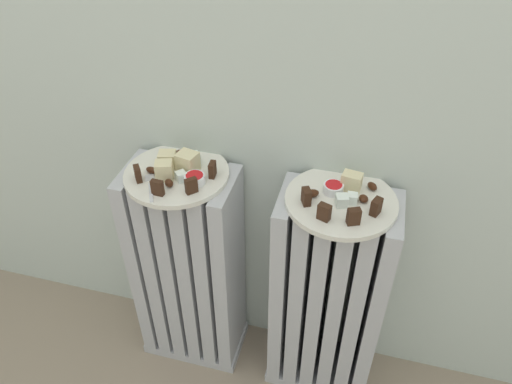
% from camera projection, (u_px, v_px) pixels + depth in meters
% --- Properties ---
extents(radiator_left, '(0.28, 0.17, 0.64)m').
position_uv_depth(radiator_left, '(189.00, 271.00, 1.34)').
color(radiator_left, '#B2B2B7').
rests_on(radiator_left, ground_plane).
extents(radiator_right, '(0.28, 0.17, 0.64)m').
position_uv_depth(radiator_right, '(327.00, 299.00, 1.26)').
color(radiator_right, '#B2B2B7').
rests_on(radiator_right, ground_plane).
extents(plate_left, '(0.24, 0.24, 0.01)m').
position_uv_depth(plate_left, '(177.00, 174.00, 1.13)').
color(plate_left, silver).
rests_on(plate_left, radiator_left).
extents(plate_right, '(0.24, 0.24, 0.01)m').
position_uv_depth(plate_right, '(341.00, 201.00, 1.06)').
color(plate_right, silver).
rests_on(plate_right, radiator_right).
extents(dark_cake_slice_left_0, '(0.03, 0.03, 0.04)m').
position_uv_depth(dark_cake_slice_left_0, '(138.00, 174.00, 1.09)').
color(dark_cake_slice_left_0, '#382114').
rests_on(dark_cake_slice_left_0, plate_left).
extents(dark_cake_slice_left_1, '(0.03, 0.01, 0.04)m').
position_uv_depth(dark_cake_slice_left_1, '(157.00, 188.00, 1.05)').
color(dark_cake_slice_left_1, '#382114').
rests_on(dark_cake_slice_left_1, plate_left).
extents(dark_cake_slice_left_2, '(0.03, 0.03, 0.04)m').
position_uv_depth(dark_cake_slice_left_2, '(191.00, 186.00, 1.06)').
color(dark_cake_slice_left_2, '#382114').
rests_on(dark_cake_slice_left_2, plate_left).
extents(dark_cake_slice_left_3, '(0.02, 0.03, 0.04)m').
position_uv_depth(dark_cake_slice_left_3, '(212.00, 170.00, 1.11)').
color(dark_cake_slice_left_3, '#382114').
rests_on(dark_cake_slice_left_3, plate_left).
extents(marble_cake_slice_left_0, '(0.05, 0.04, 0.04)m').
position_uv_depth(marble_cake_slice_left_0, '(167.00, 159.00, 1.14)').
color(marble_cake_slice_left_0, beige).
rests_on(marble_cake_slice_left_0, plate_left).
extents(marble_cake_slice_left_1, '(0.05, 0.04, 0.04)m').
position_uv_depth(marble_cake_slice_left_1, '(164.00, 171.00, 1.10)').
color(marble_cake_slice_left_1, beige).
rests_on(marble_cake_slice_left_1, plate_left).
extents(marble_cake_slice_left_2, '(0.05, 0.05, 0.05)m').
position_uv_depth(marble_cake_slice_left_2, '(188.00, 162.00, 1.12)').
color(marble_cake_slice_left_2, beige).
rests_on(marble_cake_slice_left_2, plate_left).
extents(turkish_delight_left_0, '(0.03, 0.03, 0.02)m').
position_uv_depth(turkish_delight_left_0, '(194.00, 158.00, 1.15)').
color(turkish_delight_left_0, white).
rests_on(turkish_delight_left_0, plate_left).
extents(turkish_delight_left_1, '(0.03, 0.03, 0.02)m').
position_uv_depth(turkish_delight_left_1, '(181.00, 176.00, 1.10)').
color(turkish_delight_left_1, white).
rests_on(turkish_delight_left_1, plate_left).
extents(medjool_date_left_0, '(0.03, 0.03, 0.02)m').
position_uv_depth(medjool_date_left_0, '(169.00, 183.00, 1.08)').
color(medjool_date_left_0, '#3D1E0F').
rests_on(medjool_date_left_0, plate_left).
extents(medjool_date_left_1, '(0.03, 0.02, 0.01)m').
position_uv_depth(medjool_date_left_1, '(152.00, 170.00, 1.12)').
color(medjool_date_left_1, '#3D1E0F').
rests_on(medjool_date_left_1, plate_left).
extents(medjool_date_left_2, '(0.03, 0.03, 0.02)m').
position_uv_depth(medjool_date_left_2, '(180.00, 153.00, 1.18)').
color(medjool_date_left_2, '#3D1E0F').
rests_on(medjool_date_left_2, plate_left).
extents(jam_bowl_left, '(0.05, 0.05, 0.02)m').
position_uv_depth(jam_bowl_left, '(195.00, 179.00, 1.09)').
color(jam_bowl_left, white).
rests_on(jam_bowl_left, plate_left).
extents(dark_cake_slice_right_0, '(0.03, 0.03, 0.04)m').
position_uv_depth(dark_cake_slice_right_0, '(306.00, 197.00, 1.03)').
color(dark_cake_slice_right_0, '#382114').
rests_on(dark_cake_slice_right_0, plate_right).
extents(dark_cake_slice_right_1, '(0.03, 0.02, 0.04)m').
position_uv_depth(dark_cake_slice_right_1, '(324.00, 212.00, 0.99)').
color(dark_cake_slice_right_1, '#382114').
rests_on(dark_cake_slice_right_1, plate_right).
extents(dark_cake_slice_right_2, '(0.03, 0.03, 0.04)m').
position_uv_depth(dark_cake_slice_right_2, '(354.00, 217.00, 0.98)').
color(dark_cake_slice_right_2, '#382114').
rests_on(dark_cake_slice_right_2, plate_right).
extents(dark_cake_slice_right_3, '(0.02, 0.03, 0.04)m').
position_uv_depth(dark_cake_slice_right_3, '(376.00, 207.00, 1.00)').
color(dark_cake_slice_right_3, '#382114').
rests_on(dark_cake_slice_right_3, plate_right).
extents(marble_cake_slice_right_0, '(0.05, 0.04, 0.04)m').
position_uv_depth(marble_cake_slice_right_0, '(352.00, 182.00, 1.07)').
color(marble_cake_slice_right_0, beige).
rests_on(marble_cake_slice_right_0, plate_right).
extents(turkish_delight_right_0, '(0.02, 0.02, 0.02)m').
position_uv_depth(turkish_delight_right_0, '(352.00, 198.00, 1.04)').
color(turkish_delight_right_0, white).
rests_on(turkish_delight_right_0, plate_right).
extents(turkish_delight_right_1, '(0.03, 0.03, 0.02)m').
position_uv_depth(turkish_delight_right_1, '(342.00, 201.00, 1.03)').
color(turkish_delight_right_1, white).
rests_on(turkish_delight_right_1, plate_right).
extents(medjool_date_right_0, '(0.03, 0.03, 0.02)m').
position_uv_depth(medjool_date_right_0, '(372.00, 186.00, 1.07)').
color(medjool_date_right_0, '#3D1E0F').
rests_on(medjool_date_right_0, plate_right).
extents(medjool_date_right_1, '(0.03, 0.03, 0.01)m').
position_uv_depth(medjool_date_right_1, '(364.00, 199.00, 1.04)').
color(medjool_date_right_1, '#3D1E0F').
rests_on(medjool_date_right_1, plate_right).
extents(medjool_date_right_2, '(0.03, 0.03, 0.02)m').
position_uv_depth(medjool_date_right_2, '(312.00, 193.00, 1.05)').
color(medjool_date_right_2, '#3D1E0F').
rests_on(medjool_date_right_2, plate_right).
extents(jam_bowl_right, '(0.04, 0.04, 0.02)m').
position_uv_depth(jam_bowl_right, '(333.00, 188.00, 1.06)').
color(jam_bowl_right, white).
rests_on(jam_bowl_right, plate_right).
extents(fork, '(0.06, 0.09, 0.00)m').
position_uv_depth(fork, '(150.00, 186.00, 1.09)').
color(fork, silver).
rests_on(fork, plate_left).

